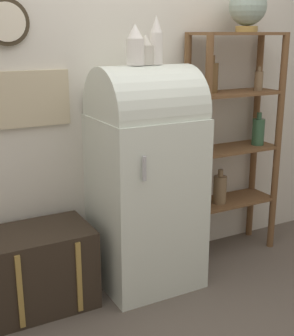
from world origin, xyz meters
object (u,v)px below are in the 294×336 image
Objects in this scene: refrigerator at (145,174)px; suitcase_trunk at (40,268)px; globe at (248,7)px; vase_left at (135,46)px; vase_center at (146,51)px; vase_right at (156,42)px.

suitcase_trunk is (-0.71, 0.03, -0.50)m from refrigerator.
globe is (0.83, 0.09, 1.04)m from refrigerator.
suitcase_trunk is at bearing 176.82° from vase_left.
vase_right is (0.07, -0.01, 0.05)m from vase_center.
refrigerator is at bearing -2.72° from suitcase_trunk.
suitcase_trunk is 2.11× the size of globe.
vase_left is (0.64, -0.04, 1.30)m from suitcase_trunk.
refrigerator is 6.07× the size of vase_left.
vase_left is at bearing -179.79° from vase_right.
vase_right reaches higher than refrigerator.
vase_right is at bearing -173.24° from globe.
vase_left is (-0.90, -0.09, -0.24)m from globe.
globe is 1.03× the size of vase_right.
refrigerator is at bearing -173.92° from globe.
vase_left is at bearing -3.18° from suitcase_trunk.
vase_left reaches higher than vase_center.
vase_right is (0.07, -0.00, 0.82)m from refrigerator.
vase_left is at bearing -170.49° from vase_center.
globe is at bearing 2.04° from suitcase_trunk.
suitcase_trunk is 1.54m from vase_right.
suitcase_trunk is at bearing 178.17° from vase_center.
vase_center reaches higher than refrigerator.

